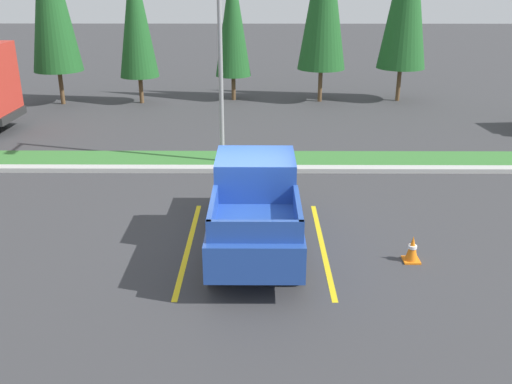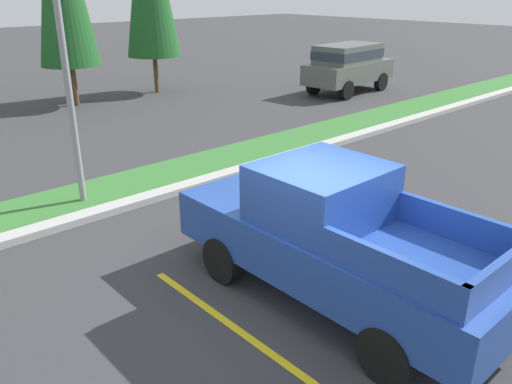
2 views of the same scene
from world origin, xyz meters
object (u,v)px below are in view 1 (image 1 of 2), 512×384
object	(u,v)px
pickup_truck_main	(255,204)
street_light	(220,38)
cypress_tree_left_inner	(135,14)
cypress_tree_center	(233,18)
traffic_cone	(412,249)

from	to	relation	value
pickup_truck_main	street_light	world-z (taller)	street_light
street_light	cypress_tree_left_inner	bearing A→B (deg)	115.63
cypress_tree_center	traffic_cone	distance (m)	17.76
pickup_truck_main	street_light	distance (m)	6.77
pickup_truck_main	cypress_tree_center	bearing A→B (deg)	94.25
cypress_tree_center	pickup_truck_main	bearing A→B (deg)	-85.75
traffic_cone	cypress_tree_center	bearing A→B (deg)	105.38
pickup_truck_main	cypress_tree_center	size ratio (longest dim) A/B	0.79
cypress_tree_left_inner	cypress_tree_center	bearing A→B (deg)	9.41
street_light	cypress_tree_center	distance (m)	10.06
street_light	cypress_tree_left_inner	xyz separation A→B (m)	(-4.47, 9.33, 0.10)
traffic_cone	street_light	bearing A→B (deg)	124.16
pickup_truck_main	traffic_cone	xyz separation A→B (m)	(3.42, -0.76, -0.75)
pickup_truck_main	traffic_cone	size ratio (longest dim) A/B	8.73
street_light	cypress_tree_center	size ratio (longest dim) A/B	1.06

